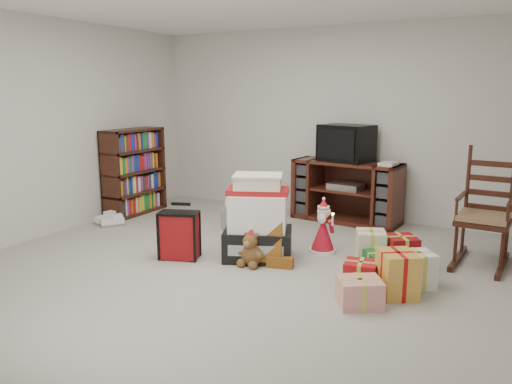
# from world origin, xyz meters

# --- Properties ---
(room) EXTENTS (5.01, 5.01, 2.51)m
(room) POSITION_xyz_m (0.00, 0.00, 1.25)
(room) COLOR #A9A59B
(room) RESTS_ON ground
(tv_stand) EXTENTS (1.42, 0.63, 0.79)m
(tv_stand) POSITION_xyz_m (0.40, 2.22, 0.39)
(tv_stand) COLOR #441B13
(tv_stand) RESTS_ON floor
(bookshelf) EXTENTS (0.32, 0.96, 1.17)m
(bookshelf) POSITION_xyz_m (-2.31, 1.27, 0.56)
(bookshelf) COLOR #3B1610
(bookshelf) RESTS_ON floor
(rocking_chair) EXTENTS (0.53, 0.82, 1.19)m
(rocking_chair) POSITION_xyz_m (2.09, 1.30, 0.41)
(rocking_chair) COLOR #3B1610
(rocking_chair) RESTS_ON floor
(gift_pile) EXTENTS (0.81, 0.71, 0.84)m
(gift_pile) POSITION_xyz_m (0.08, 0.39, 0.37)
(gift_pile) COLOR black
(gift_pile) RESTS_ON floor
(red_suitcase) EXTENTS (0.42, 0.31, 0.57)m
(red_suitcase) POSITION_xyz_m (-0.61, -0.00, 0.25)
(red_suitcase) COLOR maroon
(red_suitcase) RESTS_ON floor
(stocking) EXTENTS (0.30, 0.18, 0.59)m
(stocking) POSITION_xyz_m (0.30, 0.26, 0.30)
(stocking) COLOR #0C701E
(stocking) RESTS_ON floor
(teddy_bear) EXTENTS (0.22, 0.20, 0.33)m
(teddy_bear) POSITION_xyz_m (0.13, 0.16, 0.14)
(teddy_bear) COLOR brown
(teddy_bear) RESTS_ON floor
(santa_figurine) EXTENTS (0.28, 0.27, 0.58)m
(santa_figurine) POSITION_xyz_m (0.59, 0.87, 0.22)
(santa_figurine) COLOR #B41325
(santa_figurine) RESTS_ON floor
(mrs_claus_figurine) EXTENTS (0.27, 0.25, 0.54)m
(mrs_claus_figurine) POSITION_xyz_m (-0.65, 1.06, 0.21)
(mrs_claus_figurine) COLOR #B41325
(mrs_claus_figurine) RESTS_ON floor
(sneaker_pair) EXTENTS (0.41, 0.31, 0.10)m
(sneaker_pair) POSITION_xyz_m (-2.19, 0.63, 0.05)
(sneaker_pair) COLOR white
(sneaker_pair) RESTS_ON floor
(gift_cluster) EXTENTS (0.84, 1.23, 0.29)m
(gift_cluster) POSITION_xyz_m (1.40, 0.35, 0.14)
(gift_cluster) COLOR #A61315
(gift_cluster) RESTS_ON floor
(crt_television) EXTENTS (0.72, 0.60, 0.46)m
(crt_television) POSITION_xyz_m (0.37, 2.23, 1.02)
(crt_television) COLOR black
(crt_television) RESTS_ON tv_stand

